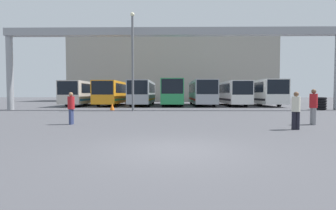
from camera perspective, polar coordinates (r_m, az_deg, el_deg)
name	(u,v)px	position (r m, az deg, el deg)	size (l,w,h in m)	color
ground_plane	(172,151)	(7.21, 0.92, -9.90)	(200.00, 200.00, 0.00)	#47474C
building_backdrop	(172,69)	(56.03, 0.93, 7.79)	(40.52, 12.00, 13.39)	gray
overhead_gantry	(172,41)	(25.13, 0.93, 13.75)	(31.39, 0.80, 7.64)	gray
bus_slot_0	(85,92)	(36.15, -17.57, 2.69)	(2.50, 11.74, 3.01)	beige
bus_slot_1	(114,92)	(34.96, -11.71, 2.80)	(2.63, 11.39, 3.03)	orange
bus_slot_2	(143,92)	(34.26, -5.48, 2.89)	(2.49, 11.26, 3.09)	#999EA5
bus_slot_3	(172,91)	(34.59, 0.92, 3.05)	(2.60, 12.34, 3.25)	#268C4C
bus_slot_4	(201,92)	(34.46, 7.29, 2.93)	(2.57, 11.65, 3.14)	#999EA5
bus_slot_5	(230,92)	(35.29, 13.43, 2.76)	(2.47, 12.06, 3.02)	silver
bus_slot_6	(260,91)	(36.10, 19.44, 2.81)	(2.63, 11.62, 3.16)	silver
pedestrian_far_center	(313,106)	(14.84, 29.09, -0.16)	(0.37, 0.37, 1.77)	gray
pedestrian_near_center	(71,107)	(13.97, -20.33, -0.48)	(0.34, 0.34, 1.61)	navy
pedestrian_near_right	(296,110)	(12.45, 26.08, -0.90)	(0.34, 0.34, 1.63)	black
traffic_cone	(112,106)	(25.06, -12.06, -0.31)	(0.43, 0.43, 0.68)	orange
tire_stack	(321,103)	(29.00, 30.29, 0.30)	(1.04, 1.04, 1.20)	black
lamp_post	(133,58)	(23.50, -7.70, 10.12)	(0.36, 0.36, 8.61)	#595B60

